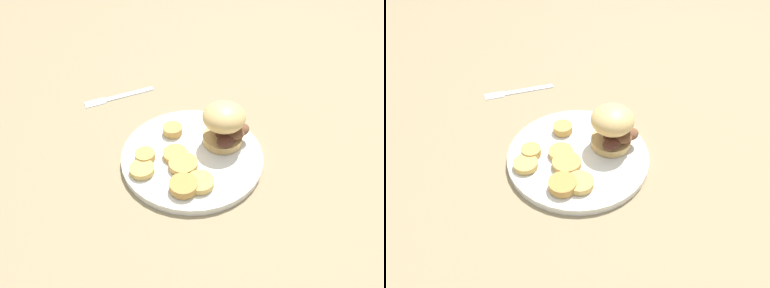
# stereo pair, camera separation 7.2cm
# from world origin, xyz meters

# --- Properties ---
(ground_plane) EXTENTS (4.00, 4.00, 0.00)m
(ground_plane) POSITION_xyz_m (0.00, 0.00, 0.00)
(ground_plane) COLOR #937F5B
(dinner_plate) EXTENTS (0.28, 0.28, 0.02)m
(dinner_plate) POSITION_xyz_m (0.00, 0.00, 0.01)
(dinner_plate) COLOR white
(dinner_plate) RESTS_ON ground_plane
(sandwich) EXTENTS (0.10, 0.10, 0.09)m
(sandwich) POSITION_xyz_m (-0.04, 0.06, 0.06)
(sandwich) COLOR tan
(sandwich) RESTS_ON dinner_plate
(potato_round_0) EXTENTS (0.04, 0.04, 0.01)m
(potato_round_0) POSITION_xyz_m (0.02, -0.09, 0.02)
(potato_round_0) COLOR tan
(potato_round_0) RESTS_ON dinner_plate
(potato_round_1) EXTENTS (0.05, 0.05, 0.01)m
(potato_round_1) POSITION_xyz_m (0.08, 0.02, 0.02)
(potato_round_1) COLOR tan
(potato_round_1) RESTS_ON dinner_plate
(potato_round_2) EXTENTS (0.05, 0.05, 0.02)m
(potato_round_2) POSITION_xyz_m (0.09, -0.01, 0.02)
(potato_round_2) COLOR #BC8942
(potato_round_2) RESTS_ON dinner_plate
(potato_round_3) EXTENTS (0.05, 0.05, 0.01)m
(potato_round_3) POSITION_xyz_m (0.05, -0.09, 0.02)
(potato_round_3) COLOR tan
(potato_round_3) RESTS_ON dinner_plate
(potato_round_4) EXTENTS (0.05, 0.05, 0.01)m
(potato_round_4) POSITION_xyz_m (0.01, -0.03, 0.02)
(potato_round_4) COLOR tan
(potato_round_4) RESTS_ON dinner_plate
(potato_round_5) EXTENTS (0.04, 0.04, 0.02)m
(potato_round_5) POSITION_xyz_m (-0.06, -0.04, 0.02)
(potato_round_5) COLOR tan
(potato_round_5) RESTS_ON dinner_plate
(potato_round_6) EXTENTS (0.06, 0.06, 0.01)m
(potato_round_6) POSITION_xyz_m (0.04, -0.02, 0.02)
(potato_round_6) COLOR tan
(potato_round_6) RESTS_ON dinner_plate
(fork) EXTENTS (0.09, 0.16, 0.00)m
(fork) POSITION_xyz_m (-0.20, -0.19, 0.00)
(fork) COLOR silver
(fork) RESTS_ON ground_plane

